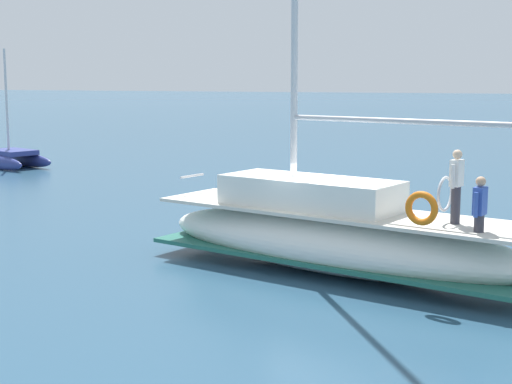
# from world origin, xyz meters

# --- Properties ---
(ground_plane) EXTENTS (400.00, 400.00, 0.00)m
(ground_plane) POSITION_xyz_m (0.00, 0.00, 0.00)
(ground_plane) COLOR #284C66
(main_sailboat) EXTENTS (4.87, 9.89, 13.35)m
(main_sailboat) POSITION_xyz_m (-0.35, -0.18, 0.91)
(main_sailboat) COLOR white
(main_sailboat) RESTS_ON ground
(moored_cutter_left) EXTENTS (3.47, 4.75, 5.92)m
(moored_cutter_left) POSITION_xyz_m (14.31, 20.39, 0.51)
(moored_cutter_left) COLOR navy
(moored_cutter_left) RESTS_ON ground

